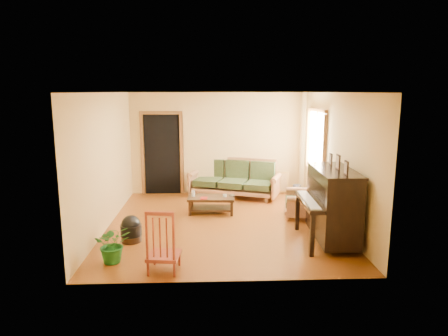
{
  "coord_description": "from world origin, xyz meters",
  "views": [
    {
      "loc": [
        -0.29,
        -7.68,
        2.62
      ],
      "look_at": [
        0.04,
        0.2,
        1.1
      ],
      "focal_mm": 32.0,
      "sensor_mm": 36.0,
      "label": 1
    }
  ],
  "objects_px": {
    "armchair": "(301,198)",
    "footstool": "(131,232)",
    "piano": "(333,206)",
    "ceramic_crock": "(297,190)",
    "sofa": "(234,178)",
    "potted_plant": "(113,244)",
    "coffee_table": "(211,205)",
    "red_chair": "(163,240)"
  },
  "relations": [
    {
      "from": "sofa",
      "to": "armchair",
      "type": "distance_m",
      "value": 2.15
    },
    {
      "from": "piano",
      "to": "red_chair",
      "type": "relative_size",
      "value": 1.54
    },
    {
      "from": "sofa",
      "to": "potted_plant",
      "type": "xyz_separation_m",
      "value": [
        -2.13,
        -3.84,
        -0.17
      ]
    },
    {
      "from": "sofa",
      "to": "ceramic_crock",
      "type": "distance_m",
      "value": 1.67
    },
    {
      "from": "coffee_table",
      "to": "armchair",
      "type": "relative_size",
      "value": 1.22
    },
    {
      "from": "sofa",
      "to": "coffee_table",
      "type": "distance_m",
      "value": 1.49
    },
    {
      "from": "piano",
      "to": "sofa",
      "type": "bearing_deg",
      "value": 117.85
    },
    {
      "from": "coffee_table",
      "to": "piano",
      "type": "distance_m",
      "value": 2.8
    },
    {
      "from": "piano",
      "to": "potted_plant",
      "type": "xyz_separation_m",
      "value": [
        -3.65,
        -0.7,
        -0.35
      ]
    },
    {
      "from": "piano",
      "to": "red_chair",
      "type": "height_order",
      "value": "piano"
    },
    {
      "from": "sofa",
      "to": "coffee_table",
      "type": "relative_size",
      "value": 2.2
    },
    {
      "from": "coffee_table",
      "to": "footstool",
      "type": "xyz_separation_m",
      "value": [
        -1.43,
        -1.64,
        -0.0
      ]
    },
    {
      "from": "armchair",
      "to": "red_chair",
      "type": "bearing_deg",
      "value": -126.56
    },
    {
      "from": "sofa",
      "to": "footstool",
      "type": "bearing_deg",
      "value": -103.98
    },
    {
      "from": "sofa",
      "to": "ceramic_crock",
      "type": "xyz_separation_m",
      "value": [
        1.63,
        0.13,
        -0.34
      ]
    },
    {
      "from": "ceramic_crock",
      "to": "red_chair",
      "type": "bearing_deg",
      "value": -124.37
    },
    {
      "from": "armchair",
      "to": "footstool",
      "type": "bearing_deg",
      "value": -149.01
    },
    {
      "from": "piano",
      "to": "coffee_table",
      "type": "bearing_deg",
      "value": 141.48
    },
    {
      "from": "armchair",
      "to": "footstool",
      "type": "distance_m",
      "value": 3.56
    },
    {
      "from": "ceramic_crock",
      "to": "potted_plant",
      "type": "height_order",
      "value": "potted_plant"
    },
    {
      "from": "piano",
      "to": "ceramic_crock",
      "type": "height_order",
      "value": "piano"
    },
    {
      "from": "red_chair",
      "to": "armchair",
      "type": "bearing_deg",
      "value": 50.32
    },
    {
      "from": "ceramic_crock",
      "to": "potted_plant",
      "type": "bearing_deg",
      "value": -133.47
    },
    {
      "from": "armchair",
      "to": "footstool",
      "type": "relative_size",
      "value": 2.19
    },
    {
      "from": "sofa",
      "to": "piano",
      "type": "distance_m",
      "value": 3.49
    },
    {
      "from": "red_chair",
      "to": "potted_plant",
      "type": "distance_m",
      "value": 0.9
    },
    {
      "from": "footstool",
      "to": "ceramic_crock",
      "type": "height_order",
      "value": "footstool"
    },
    {
      "from": "sofa",
      "to": "piano",
      "type": "xyz_separation_m",
      "value": [
        1.51,
        -3.14,
        0.18
      ]
    },
    {
      "from": "footstool",
      "to": "ceramic_crock",
      "type": "distance_m",
      "value": 4.8
    },
    {
      "from": "armchair",
      "to": "red_chair",
      "type": "xyz_separation_m",
      "value": [
        -2.62,
        -2.47,
        0.07
      ]
    },
    {
      "from": "coffee_table",
      "to": "piano",
      "type": "height_order",
      "value": "piano"
    },
    {
      "from": "armchair",
      "to": "potted_plant",
      "type": "distance_m",
      "value": 4.04
    },
    {
      "from": "coffee_table",
      "to": "ceramic_crock",
      "type": "height_order",
      "value": "coffee_table"
    },
    {
      "from": "armchair",
      "to": "footstool",
      "type": "xyz_separation_m",
      "value": [
        -3.32,
        -1.26,
        -0.23
      ]
    },
    {
      "from": "footstool",
      "to": "ceramic_crock",
      "type": "bearing_deg",
      "value": 40.42
    },
    {
      "from": "sofa",
      "to": "potted_plant",
      "type": "relative_size",
      "value": 3.68
    },
    {
      "from": "sofa",
      "to": "footstool",
      "type": "relative_size",
      "value": 5.9
    },
    {
      "from": "piano",
      "to": "red_chair",
      "type": "bearing_deg",
      "value": -157.73
    },
    {
      "from": "footstool",
      "to": "red_chair",
      "type": "distance_m",
      "value": 1.42
    },
    {
      "from": "coffee_table",
      "to": "potted_plant",
      "type": "bearing_deg",
      "value": -121.8
    },
    {
      "from": "armchair",
      "to": "ceramic_crock",
      "type": "xyz_separation_m",
      "value": [
        0.33,
        1.85,
        -0.28
      ]
    },
    {
      "from": "sofa",
      "to": "armchair",
      "type": "xyz_separation_m",
      "value": [
        1.3,
        -1.71,
        -0.06
      ]
    }
  ]
}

